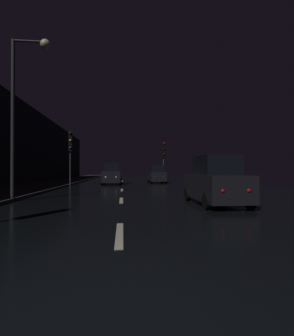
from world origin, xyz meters
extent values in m
cube|color=black|center=(0.00, 24.50, -0.01)|extent=(26.31, 84.00, 0.02)
cube|color=#33302D|center=(-6.96, 24.50, 0.07)|extent=(4.40, 84.00, 0.15)
cube|color=black|center=(-9.56, 21.00, 3.94)|extent=(0.80, 63.00, 7.87)
cube|color=beige|center=(0.00, 3.00, 0.01)|extent=(0.16, 2.20, 0.01)
cube|color=beige|center=(0.00, 9.19, 0.01)|extent=(0.16, 2.20, 0.01)
cube|color=beige|center=(0.00, 15.43, 0.01)|extent=(0.16, 2.20, 0.01)
cube|color=beige|center=(0.00, 24.76, 0.01)|extent=(0.16, 2.20, 0.01)
cube|color=beige|center=(0.00, 24.10, 0.01)|extent=(0.16, 2.20, 0.01)
cube|color=beige|center=(0.00, 30.43, 0.01)|extent=(0.16, 2.20, 0.01)
cylinder|color=#38383A|center=(-4.66, 20.69, 1.56)|extent=(0.12, 0.12, 3.12)
cube|color=black|center=(-4.66, 20.69, 4.07)|extent=(0.36, 0.39, 1.90)
sphere|color=black|center=(-4.62, 20.51, 4.70)|extent=(0.22, 0.22, 0.22)
sphere|color=orange|center=(-4.62, 20.51, 4.07)|extent=(0.22, 0.22, 0.22)
sphere|color=black|center=(-4.62, 20.51, 3.43)|extent=(0.22, 0.22, 0.22)
cylinder|color=#38383A|center=(4.66, 25.66, 1.43)|extent=(0.12, 0.12, 2.86)
cube|color=black|center=(4.66, 25.66, 3.81)|extent=(0.37, 0.40, 1.90)
sphere|color=red|center=(4.69, 25.49, 4.44)|extent=(0.22, 0.22, 0.22)
sphere|color=black|center=(4.69, 25.49, 3.81)|extent=(0.22, 0.22, 0.22)
sphere|color=black|center=(4.69, 25.49, 3.18)|extent=(0.22, 0.22, 0.22)
cylinder|color=#2D2D30|center=(-4.86, 9.25, 3.65)|extent=(0.16, 0.16, 7.30)
cylinder|color=#2D2D30|center=(-4.16, 9.25, 7.25)|extent=(1.40, 0.10, 0.10)
sphere|color=beige|center=(-3.46, 9.25, 7.15)|extent=(0.44, 0.44, 0.44)
cube|color=black|center=(-1.03, 23.07, 0.76)|extent=(1.77, 4.13, 1.08)
cube|color=black|center=(-1.03, 23.22, 1.71)|extent=(1.50, 2.06, 0.83)
cylinder|color=black|center=(-0.17, 21.63, 0.31)|extent=(0.22, 0.63, 0.63)
cylinder|color=black|center=(-1.90, 21.63, 0.31)|extent=(0.22, 0.63, 0.63)
cylinder|color=black|center=(-0.17, 24.52, 0.31)|extent=(0.22, 0.63, 0.63)
cylinder|color=black|center=(-1.90, 24.52, 0.31)|extent=(0.22, 0.63, 0.63)
sphere|color=white|center=(-0.55, 21.05, 0.76)|extent=(0.18, 0.18, 0.18)
sphere|color=white|center=(-1.52, 21.05, 0.76)|extent=(0.18, 0.18, 0.18)
sphere|color=red|center=(-0.55, 25.10, 0.76)|extent=(0.18, 0.18, 0.18)
sphere|color=red|center=(-1.52, 25.10, 0.76)|extent=(0.18, 0.18, 0.18)
cube|color=black|center=(3.86, 7.50, 0.71)|extent=(1.65, 3.85, 1.01)
cube|color=black|center=(3.86, 7.36, 1.60)|extent=(1.40, 1.92, 0.77)
cylinder|color=black|center=(3.05, 8.85, 0.29)|extent=(0.20, 0.59, 0.59)
cylinder|color=black|center=(4.66, 8.85, 0.29)|extent=(0.20, 0.59, 0.59)
cylinder|color=black|center=(3.05, 6.15, 0.29)|extent=(0.20, 0.59, 0.59)
cylinder|color=black|center=(4.66, 6.15, 0.29)|extent=(0.20, 0.59, 0.59)
sphere|color=slate|center=(3.40, 9.39, 0.71)|extent=(0.16, 0.16, 0.16)
sphere|color=slate|center=(4.31, 9.39, 0.71)|extent=(0.16, 0.16, 0.16)
sphere|color=red|center=(3.40, 5.61, 0.71)|extent=(0.16, 0.16, 0.16)
sphere|color=red|center=(4.31, 5.61, 0.71)|extent=(0.16, 0.16, 0.16)
cube|color=black|center=(3.86, 25.45, 0.71)|extent=(1.66, 3.87, 1.01)
cube|color=black|center=(3.86, 25.32, 1.61)|extent=(1.41, 1.93, 0.77)
cylinder|color=black|center=(3.04, 26.81, 0.29)|extent=(0.20, 0.59, 0.59)
cylinder|color=black|center=(4.67, 26.81, 0.29)|extent=(0.20, 0.59, 0.59)
cylinder|color=black|center=(3.04, 24.10, 0.29)|extent=(0.20, 0.59, 0.59)
cylinder|color=black|center=(4.67, 24.10, 0.29)|extent=(0.20, 0.59, 0.59)
sphere|color=slate|center=(3.40, 27.35, 0.71)|extent=(0.17, 0.17, 0.17)
sphere|color=slate|center=(4.31, 27.35, 0.71)|extent=(0.17, 0.17, 0.17)
sphere|color=red|center=(3.40, 23.56, 0.71)|extent=(0.17, 0.17, 0.17)
sphere|color=red|center=(4.31, 23.56, 0.71)|extent=(0.17, 0.17, 0.17)
camera|label=1|loc=(0.07, -2.56, 1.40)|focal=26.96mm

